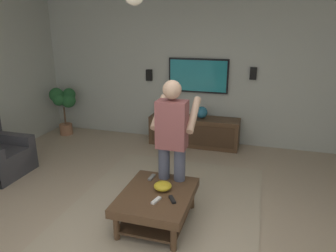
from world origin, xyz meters
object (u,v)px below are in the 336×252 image
at_px(potted_plant_tall, 63,102).
at_px(remote_white, 156,200).
at_px(coffee_table, 157,201).
at_px(wall_speaker_right, 149,75).
at_px(tv, 198,76).
at_px(remote_grey, 152,177).
at_px(vase_round, 202,112).
at_px(person_standing, 172,138).
at_px(media_console, 194,131).
at_px(bowl, 163,186).
at_px(remote_black, 172,199).
at_px(wall_speaker_left, 253,74).

xyz_separation_m(potted_plant_tall, remote_white, (-2.63, -2.91, -0.29)).
height_order(coffee_table, remote_white, remote_white).
bearing_deg(coffee_table, wall_speaker_right, 21.22).
bearing_deg(potted_plant_tall, tv, -81.45).
relative_size(remote_white, remote_grey, 1.00).
bearing_deg(wall_speaker_right, vase_round, -101.86).
relative_size(tv, remote_white, 7.60).
bearing_deg(person_standing, wall_speaker_right, 25.96).
relative_size(remote_grey, wall_speaker_right, 0.68).
bearing_deg(media_console, remote_white, 3.66).
bearing_deg(media_console, person_standing, 5.01).
xyz_separation_m(remote_white, wall_speaker_right, (3.05, 1.17, 0.86)).
relative_size(bowl, remote_grey, 1.39).
height_order(person_standing, potted_plant_tall, person_standing).
bearing_deg(person_standing, potted_plant_tall, 55.37).
bearing_deg(person_standing, remote_black, -163.50).
bearing_deg(potted_plant_tall, remote_grey, -128.37).
xyz_separation_m(bowl, vase_round, (2.55, 0.04, 0.21)).
height_order(wall_speaker_left, wall_speaker_right, wall_speaker_left).
bearing_deg(remote_black, vase_round, 152.12).
xyz_separation_m(bowl, remote_black, (-0.20, -0.17, -0.03)).
bearing_deg(person_standing, remote_white, 178.81).
height_order(bowl, wall_speaker_left, wall_speaker_left).
xyz_separation_m(person_standing, wall_speaker_left, (2.47, -0.81, 0.46)).
height_order(media_console, bowl, media_console).
xyz_separation_m(tv, remote_black, (-2.97, -0.34, -0.90)).
height_order(bowl, wall_speaker_right, wall_speaker_right).
xyz_separation_m(person_standing, wall_speaker_right, (2.47, 1.18, 0.34)).
xyz_separation_m(coffee_table, media_console, (2.62, 0.12, -0.02)).
xyz_separation_m(tv, wall_speaker_right, (0.01, 0.99, -0.04)).
distance_m(media_console, remote_grey, 2.30).
height_order(media_console, vase_round, vase_round).
height_order(coffee_table, remote_black, remote_black).
xyz_separation_m(media_console, potted_plant_tall, (-0.17, 2.73, 0.43)).
xyz_separation_m(person_standing, vase_round, (2.24, 0.06, -0.27)).
height_order(media_console, wall_speaker_right, wall_speaker_right).
relative_size(tv, wall_speaker_right, 5.18).
bearing_deg(vase_round, coffee_table, 179.83).
height_order(vase_round, wall_speaker_right, wall_speaker_right).
height_order(remote_black, vase_round, vase_round).
bearing_deg(tv, bowl, 3.51).
height_order(coffee_table, vase_round, vase_round).
bearing_deg(coffee_table, remote_grey, 28.48).
distance_m(potted_plant_tall, vase_round, 2.87).
bearing_deg(remote_black, coffee_table, -149.35).
bearing_deg(coffee_table, vase_round, -0.17).
height_order(media_console, potted_plant_tall, potted_plant_tall).
height_order(potted_plant_tall, bowl, potted_plant_tall).
bearing_deg(bowl, wall_speaker_right, 22.61).
distance_m(potted_plant_tall, wall_speaker_right, 1.88).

